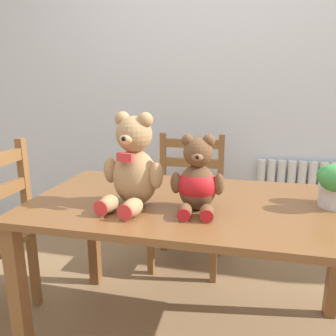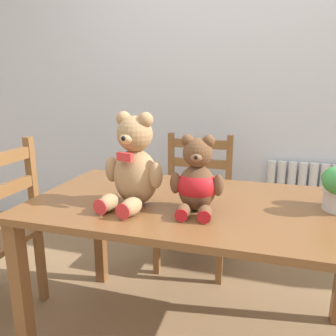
{
  "view_description": "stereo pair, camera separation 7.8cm",
  "coord_description": "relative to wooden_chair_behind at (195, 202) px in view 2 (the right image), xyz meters",
  "views": [
    {
      "loc": [
        0.18,
        -0.98,
        1.24
      ],
      "look_at": [
        -0.12,
        0.31,
        0.91
      ],
      "focal_mm": 35.0,
      "sensor_mm": 36.0,
      "label": 1
    },
    {
      "loc": [
        0.26,
        -0.96,
        1.24
      ],
      "look_at": [
        -0.12,
        0.31,
        0.91
      ],
      "focal_mm": 35.0,
      "sensor_mm": 36.0,
      "label": 2
    }
  ],
  "objects": [
    {
      "name": "wall_back",
      "position": [
        0.17,
        0.42,
        0.84
      ],
      "size": [
        8.0,
        0.04,
        2.6
      ],
      "primitive_type": "cube",
      "color": "silver",
      "rests_on": "ground_plane"
    },
    {
      "name": "radiator",
      "position": [
        0.83,
        0.35,
        -0.14
      ],
      "size": [
        0.73,
        0.1,
        0.71
      ],
      "color": "silver",
      "rests_on": "ground_plane"
    },
    {
      "name": "dining_table",
      "position": [
        0.17,
        -0.76,
        0.18
      ],
      "size": [
        1.5,
        0.81,
        0.74
      ],
      "color": "brown",
      "rests_on": "ground_plane"
    },
    {
      "name": "wooden_chair_behind",
      "position": [
        0.0,
        0.0,
        0.0
      ],
      "size": [
        0.46,
        0.39,
        0.92
      ],
      "rotation": [
        0.0,
        0.0,
        3.14
      ],
      "color": "brown",
      "rests_on": "ground_plane"
    },
    {
      "name": "teddy_bear_left",
      "position": [
        -0.09,
        -0.87,
        0.45
      ],
      "size": [
        0.28,
        0.3,
        0.4
      ],
      "rotation": [
        0.0,
        0.0,
        2.96
      ],
      "color": "tan",
      "rests_on": "dining_table"
    },
    {
      "name": "teddy_bear_right",
      "position": [
        0.18,
        -0.86,
        0.4
      ],
      "size": [
        0.22,
        0.24,
        0.32
      ],
      "rotation": [
        0.0,
        0.0,
        3.24
      ],
      "color": "brown",
      "rests_on": "dining_table"
    }
  ]
}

